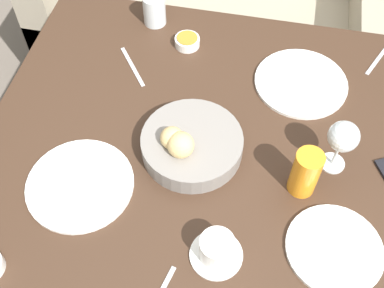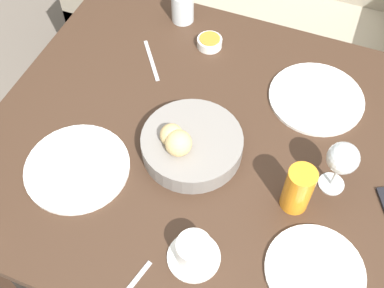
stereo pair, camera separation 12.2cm
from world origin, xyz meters
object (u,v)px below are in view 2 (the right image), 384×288
Objects in this scene: wine_glass at (342,160)px; spoon_coffee at (132,285)px; couch at (252,17)px; plate_near_left at (77,168)px; water_tumbler at (183,7)px; jam_bowl_honey at (210,42)px; plate_near_right at (315,271)px; juice_glass at (298,189)px; coffee_cup at (194,252)px; plate_far_center at (316,98)px; bread_basket at (190,144)px; knife_silver at (151,60)px.

spoon_coffee is (-0.35, -0.41, -0.11)m from wine_glass.
couch is at bearing 95.62° from spoon_coffee.
spoon_coffee is at bearing -40.24° from plate_near_left.
water_tumbler is 1.26× the size of jam_bowl_honey.
couch is 1.44m from plate_near_right.
wine_glass is (0.49, -1.04, 0.55)m from couch.
jam_bowl_honey is (0.15, 0.54, 0.01)m from plate_near_left.
wine_glass is 2.04× the size of jam_bowl_honey.
plate_near_right is 0.18m from juice_glass.
couch reaches higher than coffee_cup.
plate_far_center is at bearing 69.67° from spoon_coffee.
plate_near_right is at bearing -3.95° from plate_near_left.
bread_basket is 0.35m from knife_silver.
couch reaches higher than knife_silver.
jam_bowl_honey is (-0.35, 0.09, 0.01)m from plate_far_center.
plate_near_left is 0.56m from jam_bowl_honey.
juice_glass is 1.11× the size of coffee_cup.
spoon_coffee is at bearing -110.33° from plate_far_center.
plate_near_right is at bearing -59.63° from juice_glass.
plate_near_left is at bearing 139.76° from spoon_coffee.
plate_near_right is at bearing -37.23° from knife_silver.
spoon_coffee is at bearing -84.38° from couch.
coffee_cup is (0.33, -0.73, -0.02)m from water_tumbler.
plate_near_left is at bearing 176.05° from plate_near_right.
plate_near_left is 0.68m from plate_far_center.
wine_glass is (0.57, -0.43, 0.06)m from water_tumbler.
plate_far_center is 0.71m from spoon_coffee.
spoon_coffee is at bearing -82.15° from jam_bowl_honey.
bread_basket is at bearing 32.27° from plate_near_left.
plate_near_right is at bearing -68.41° from couch.
plate_near_left reaches higher than knife_silver.
bread_basket is 1.81× the size of knife_silver.
couch reaches higher than plate_near_left.
couch is at bearing 116.61° from plate_far_center.
wine_glass is at bearing 5.90° from bread_basket.
couch is 1.52m from spoon_coffee.
knife_silver is 1.13× the size of spoon_coffee.
plate_near_right is 0.76m from knife_silver.
jam_bowl_honey is 0.53× the size of knife_silver.
coffee_cup reaches higher than knife_silver.
knife_silver is (-0.52, 0.31, -0.07)m from juice_glass.
wine_glass is 1.29× the size of coffee_cup.
plate_near_right is 0.26m from wine_glass.
juice_glass is 0.12m from wine_glass.
water_tumbler is 0.21m from knife_silver.
plate_far_center is (0.51, 0.45, 0.00)m from plate_near_left.
spoon_coffee is (-0.27, -0.33, -0.07)m from juice_glass.
juice_glass is 0.72m from water_tumbler.
spoon_coffee is (0.23, -0.84, -0.05)m from water_tumbler.
jam_bowl_honey reaches higher than plate_near_left.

